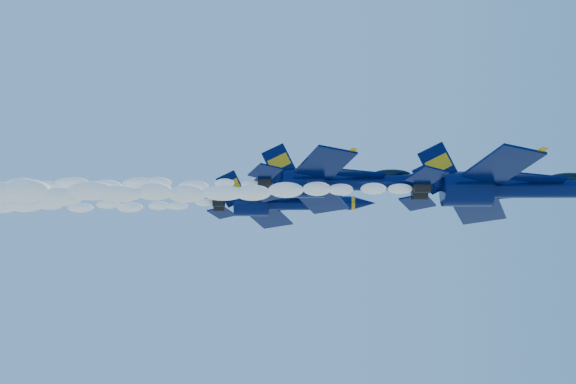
{
  "coord_description": "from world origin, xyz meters",
  "views": [
    {
      "loc": [
        -0.68,
        -70.09,
        120.43
      ],
      "look_at": [
        -0.89,
        -3.66,
        150.68
      ],
      "focal_mm": 50.0,
      "sensor_mm": 36.0,
      "label": 1
    }
  ],
  "objects": [
    {
      "name": "jet_second",
      "position": [
        3.92,
        -5.7,
        150.75
      ],
      "size": [
        17.17,
        14.08,
        6.38
      ],
      "color": "#020B39"
    },
    {
      "name": "jet_lead",
      "position": [
        17.79,
        -9.5,
        148.41
      ],
      "size": [
        19.08,
        15.65,
        7.09
      ],
      "color": "#020B39"
    },
    {
      "name": "smoke_trail_jet_lead",
      "position": [
        -13.76,
        -9.5,
        147.96
      ],
      "size": [
        46.79,
        2.28,
        2.05
      ],
      "primitive_type": "ellipsoid",
      "color": "white"
    },
    {
      "name": "jet_third",
      "position": [
        -1.34,
        4.21,
        153.08
      ],
      "size": [
        16.5,
        13.53,
        6.13
      ],
      "color": "#020B39"
    }
  ]
}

